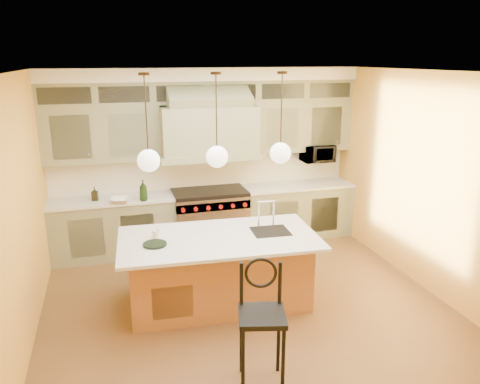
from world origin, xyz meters
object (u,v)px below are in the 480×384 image
object	(u,v)px
kitchen_island	(219,269)
microwave	(317,153)
counter_stool	(262,316)
range	(210,218)

from	to	relation	value
kitchen_island	microwave	distance (m)	3.17
counter_stool	range	bearing A→B (deg)	99.44
kitchen_island	microwave	bearing A→B (deg)	45.32
range	counter_stool	size ratio (longest dim) A/B	0.97
kitchen_island	counter_stool	xyz separation A→B (m)	(0.03, -1.61, 0.24)
counter_stool	kitchen_island	bearing A→B (deg)	104.94
counter_stool	microwave	distance (m)	4.31
kitchen_island	counter_stool	bearing A→B (deg)	-85.41
range	microwave	bearing A→B (deg)	3.12
range	counter_stool	xyz separation A→B (m)	(-0.27, -3.51, 0.23)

